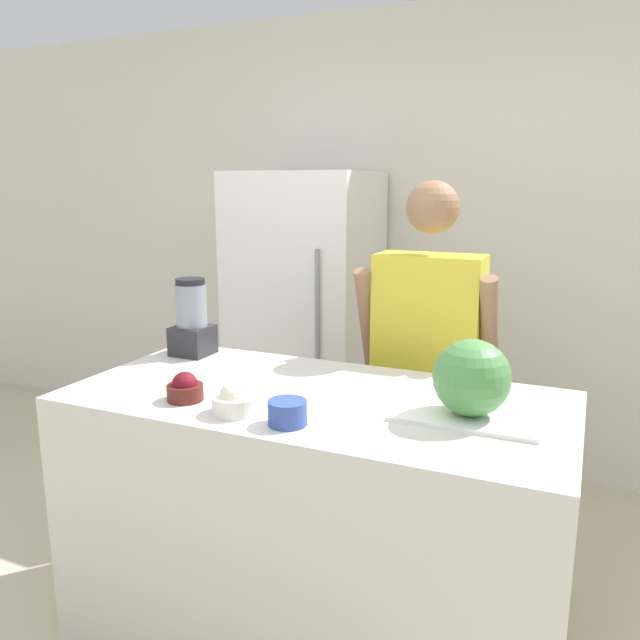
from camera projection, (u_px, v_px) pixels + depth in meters
name	position (u px, v px, depth m)	size (l,w,h in m)	color
wall_back	(439.00, 244.00, 3.58)	(8.00, 0.06, 2.60)	silver
counter_island	(315.00, 521.00, 2.20)	(1.68, 0.81, 0.94)	beige
refrigerator	(306.00, 323.00, 3.60)	(0.75, 0.68, 1.71)	white
person	(426.00, 375.00, 2.65)	(0.58, 0.26, 1.65)	gray
cutting_board	(468.00, 414.00, 1.90)	(0.44, 0.28, 0.01)	white
watermelon	(472.00, 378.00, 1.86)	(0.23, 0.23, 0.23)	#4C8C47
bowl_cherries	(185.00, 389.00, 2.04)	(0.12, 0.12, 0.10)	#511E19
bowl_cream	(234.00, 401.00, 1.92)	(0.14, 0.14, 0.10)	white
bowl_small_blue	(287.00, 413.00, 1.83)	(0.12, 0.12, 0.07)	#334C9E
blender	(192.00, 320.00, 2.57)	(0.15, 0.15, 0.32)	#28282D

